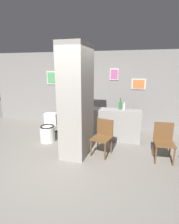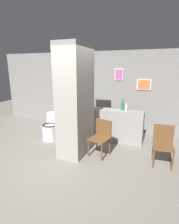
# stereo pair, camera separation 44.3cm
# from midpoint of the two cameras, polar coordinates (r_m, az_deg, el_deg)

# --- Properties ---
(ground_plane) EXTENTS (14.00, 14.00, 0.00)m
(ground_plane) POSITION_cam_midpoint_polar(r_m,az_deg,el_deg) (4.21, -5.75, -15.23)
(ground_plane) COLOR slate
(wall_back) EXTENTS (8.00, 0.09, 2.60)m
(wall_back) POSITION_cam_midpoint_polar(r_m,az_deg,el_deg) (6.16, 5.16, 7.13)
(wall_back) COLOR gray
(wall_back) RESTS_ON ground_plane
(pillar_center) EXTENTS (0.60, 1.04, 2.60)m
(pillar_center) POSITION_cam_midpoint_polar(r_m,az_deg,el_deg) (4.16, -1.54, 3.61)
(pillar_center) COLOR gray
(pillar_center) RESTS_ON ground_plane
(counter_shelf) EXTENTS (1.50, 0.44, 0.90)m
(counter_shelf) POSITION_cam_midpoint_polar(r_m,az_deg,el_deg) (5.15, 11.26, -4.32)
(counter_shelf) COLOR gray
(counter_shelf) RESTS_ON ground_plane
(toilet) EXTENTS (0.42, 0.58, 0.77)m
(toilet) POSITION_cam_midpoint_polar(r_m,az_deg,el_deg) (5.25, -10.17, -5.37)
(toilet) COLOR white
(toilet) RESTS_ON ground_plane
(chair_near_pillar) EXTENTS (0.51, 0.51, 0.86)m
(chair_near_pillar) POSITION_cam_midpoint_polar(r_m,az_deg,el_deg) (4.25, 6.76, -7.81)
(chair_near_pillar) COLOR brown
(chair_near_pillar) RESTS_ON ground_plane
(chair_by_doorway) EXTENTS (0.45, 0.45, 0.86)m
(chair_by_doorway) POSITION_cam_midpoint_polar(r_m,az_deg,el_deg) (4.26, 25.76, -9.18)
(chair_by_doorway) COLOR brown
(chair_by_doorway) RESTS_ON ground_plane
(bicycle) EXTENTS (1.70, 0.42, 0.65)m
(bicycle) POSITION_cam_midpoint_polar(r_m,az_deg,el_deg) (5.58, -2.21, -4.01)
(bicycle) COLOR black
(bicycle) RESTS_ON ground_plane
(bottle_tall) EXTENTS (0.09, 0.09, 0.33)m
(bottle_tall) POSITION_cam_midpoint_polar(r_m,az_deg,el_deg) (5.05, 13.22, 1.90)
(bottle_tall) COLOR #267233
(bottle_tall) RESTS_ON counter_shelf
(bottle_short) EXTENTS (0.06, 0.06, 0.27)m
(bottle_short) POSITION_cam_midpoint_polar(r_m,az_deg,el_deg) (4.99, 14.43, 1.46)
(bottle_short) COLOR silver
(bottle_short) RESTS_ON counter_shelf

